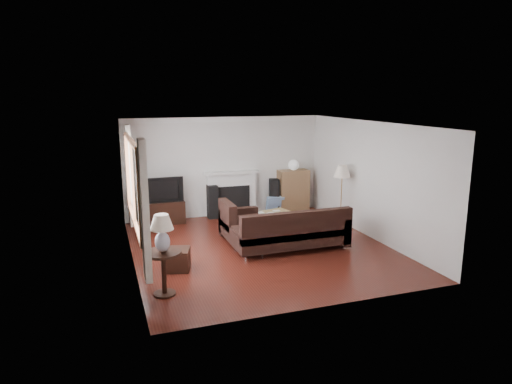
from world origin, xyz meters
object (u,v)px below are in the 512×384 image
object	(u,v)px
tv_stand	(161,212)
floor_lamp	(341,197)
coffee_table	(270,221)
side_table	(164,273)
sectional_sofa	(290,230)
bookshelf	(293,191)

from	to	relation	value
tv_stand	floor_lamp	world-z (taller)	floor_lamp
coffee_table	side_table	xyz separation A→B (m)	(-2.77, -2.71, 0.15)
tv_stand	side_table	xyz separation A→B (m)	(-0.50, -4.05, 0.08)
floor_lamp	coffee_table	bearing A→B (deg)	165.81
floor_lamp	side_table	world-z (taller)	floor_lamp
coffee_table	side_table	distance (m)	3.88
coffee_table	side_table	size ratio (longest dim) A/B	1.45
tv_stand	floor_lamp	distance (m)	4.27
sectional_sofa	floor_lamp	distance (m)	1.98
tv_stand	coffee_table	distance (m)	2.64
sectional_sofa	floor_lamp	xyz separation A→B (m)	(1.68, 0.98, 0.34)
coffee_table	floor_lamp	xyz separation A→B (m)	(1.60, -0.40, 0.54)
sectional_sofa	side_table	bearing A→B (deg)	-153.74
tv_stand	coffee_table	xyz separation A→B (m)	(2.27, -1.34, -0.07)
sectional_sofa	floor_lamp	size ratio (longest dim) A/B	1.68
coffee_table	floor_lamp	size ratio (longest dim) A/B	0.69
sectional_sofa	bookshelf	bearing A→B (deg)	65.41
tv_stand	side_table	distance (m)	4.08
bookshelf	sectional_sofa	size ratio (longest dim) A/B	0.44
bookshelf	sectional_sofa	world-z (taller)	bookshelf
tv_stand	sectional_sofa	size ratio (longest dim) A/B	0.44
side_table	coffee_table	bearing A→B (deg)	44.39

